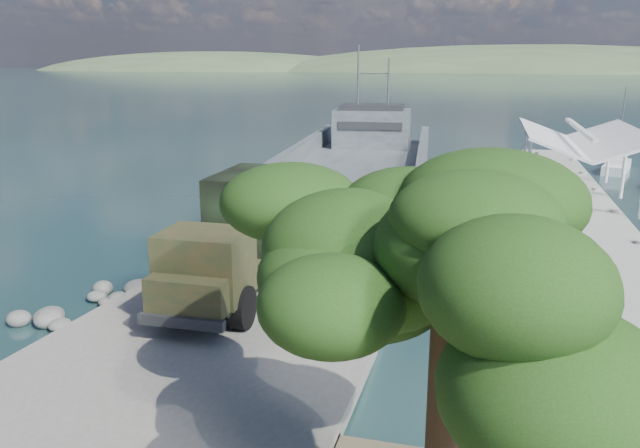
{
  "coord_description": "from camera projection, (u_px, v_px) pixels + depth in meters",
  "views": [
    {
      "loc": [
        7.86,
        -18.58,
        8.9
      ],
      "look_at": [
        1.31,
        6.0,
        2.24
      ],
      "focal_mm": 35.0,
      "sensor_mm": 36.0,
      "label": 1
    }
  ],
  "objects": [
    {
      "name": "distant_headlands",
      "position": [
        542.0,
        72.0,
        532.57
      ],
      "size": [
        1000.0,
        240.0,
        48.0
      ],
      "primitive_type": null,
      "color": "#3E5233",
      "rests_on": "ground"
    },
    {
      "name": "soldier",
      "position": [
        165.0,
        292.0,
        21.06
      ],
      "size": [
        0.72,
        0.64,
        1.66
      ],
      "primitive_type": "imported",
      "rotation": [
        0.0,
        0.0,
        0.49
      ],
      "color": "#25331C",
      "rests_on": "boat_ramp"
    },
    {
      "name": "ground",
      "position": [
        239.0,
        326.0,
        21.58
      ],
      "size": [
        1400.0,
        1400.0,
        0.0
      ],
      "primitive_type": "plane",
      "color": "#163534",
      "rests_on": "ground"
    },
    {
      "name": "sailboat_far",
      "position": [
        616.0,
        167.0,
        51.68
      ],
      "size": [
        3.22,
        6.06,
        7.09
      ],
      "rotation": [
        0.0,
        0.0,
        -0.28
      ],
      "color": "white",
      "rests_on": "ground"
    },
    {
      "name": "military_truck",
      "position": [
        240.0,
        237.0,
        23.04
      ],
      "size": [
        3.15,
        9.21,
        4.24
      ],
      "rotation": [
        0.0,
        0.0,
        0.02
      ],
      "color": "black",
      "rests_on": "boat_ramp"
    },
    {
      "name": "pier",
      "position": [
        576.0,
        193.0,
        35.48
      ],
      "size": [
        6.4,
        44.0,
        6.1
      ],
      "color": "#999890",
      "rests_on": "ground"
    },
    {
      "name": "boat_ramp",
      "position": [
        227.0,
        331.0,
        20.58
      ],
      "size": [
        10.0,
        18.0,
        0.5
      ],
      "primitive_type": "cube",
      "color": "slate",
      "rests_on": "ground"
    },
    {
      "name": "landing_craft",
      "position": [
        357.0,
        180.0,
        43.22
      ],
      "size": [
        12.18,
        37.74,
        11.04
      ],
      "rotation": [
        0.0,
        0.0,
        0.09
      ],
      "color": "#3D4348",
      "rests_on": "ground"
    },
    {
      "name": "overhang_tree",
      "position": [
        422.0,
        253.0,
        10.05
      ],
      "size": [
        8.11,
        7.47,
        7.36
      ],
      "color": "#392216",
      "rests_on": "ground"
    },
    {
      "name": "shoreline_rocks",
      "position": [
        91.0,
        304.0,
        23.59
      ],
      "size": [
        3.2,
        5.6,
        0.9
      ],
      "primitive_type": null,
      "color": "#4F4F4D",
      "rests_on": "ground"
    }
  ]
}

